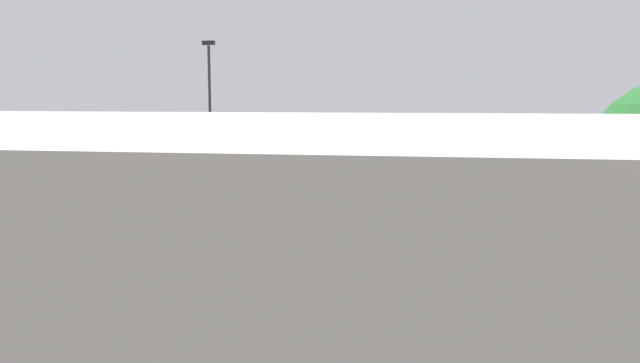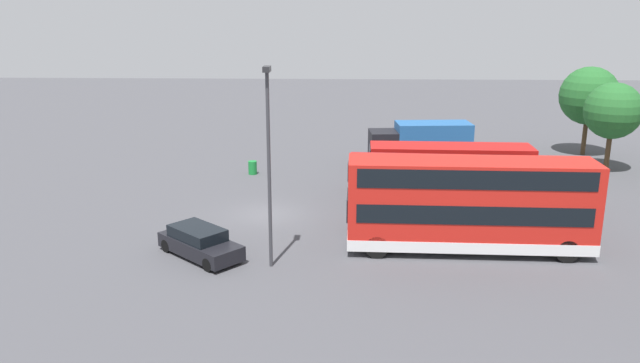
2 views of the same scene
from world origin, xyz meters
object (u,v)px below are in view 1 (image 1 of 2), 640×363
bus_single_deck_near_end (431,205)px  box_truck_blue (603,204)px  lamp_post_tall (210,109)px  bus_single_deck_second (344,201)px  bus_single_deck_third (256,199)px  waste_bin_yellow (496,191)px  bus_double_decker_fourth (187,177)px  car_hatchback_silver (246,181)px

bus_single_deck_near_end → box_truck_blue: (-6.77, -1.02, 0.09)m
box_truck_blue → lamp_post_tall: (19.56, -9.17, 3.54)m
box_truck_blue → lamp_post_tall: size_ratio=0.84×
bus_single_deck_second → bus_single_deck_third: bearing=3.6°
bus_single_deck_second → waste_bin_yellow: 14.59m
lamp_post_tall → waste_bin_yellow: bearing=-169.0°
bus_double_decker_fourth → waste_bin_yellow: size_ratio=12.39×
bus_single_deck_third → lamp_post_tall: lamp_post_tall is taller
waste_bin_yellow → bus_single_deck_third: bearing=50.0°
waste_bin_yellow → bus_double_decker_fourth: bearing=41.6°
bus_single_deck_second → lamp_post_tall: (9.18, -9.53, 3.62)m
bus_double_decker_fourth → box_truck_blue: (-17.37, -0.18, -0.74)m
bus_single_deck_near_end → car_hatchback_silver: bearing=-49.4°
bus_double_decker_fourth → box_truck_blue: size_ratio=1.53×
box_truck_blue → lamp_post_tall: bearing=-25.1°
bus_double_decker_fourth → bus_single_deck_third: bearing=172.6°
bus_single_deck_near_end → bus_double_decker_fourth: bus_double_decker_fourth is taller
bus_single_deck_third → box_truck_blue: (-14.14, -0.60, 0.09)m
waste_bin_yellow → bus_single_deck_second: bearing=60.8°
bus_single_deck_near_end → bus_single_deck_third: bearing=-3.2°
bus_single_deck_second → car_hatchback_silver: 15.42m
bus_single_deck_second → bus_single_deck_third: size_ratio=1.12×
car_hatchback_silver → lamp_post_tall: bearing=73.6°
car_hatchback_silver → bus_single_deck_third: bearing=108.2°
bus_single_deck_second → lamp_post_tall: 13.72m
bus_double_decker_fourth → waste_bin_yellow: bearing=-138.4°
box_truck_blue → waste_bin_yellow: box_truck_blue is taller
lamp_post_tall → car_hatchback_silver: bearing=-106.4°
bus_single_deck_second → box_truck_blue: box_truck_blue is taller
bus_single_deck_third → box_truck_blue: bearing=-177.6°
bus_single_deck_near_end → car_hatchback_silver: size_ratio=2.27×
bus_single_deck_third → bus_double_decker_fourth: (3.23, -0.42, 0.83)m
bus_double_decker_fourth → lamp_post_tall: bearing=-76.8°
box_truck_blue → bus_double_decker_fourth: bearing=0.6°
car_hatchback_silver → waste_bin_yellow: (-15.25, 0.36, -0.23)m
bus_single_deck_near_end → lamp_post_tall: size_ratio=1.15×
bus_single_deck_third → box_truck_blue: size_ratio=1.40×
lamp_post_tall → bus_double_decker_fourth: bearing=103.2°
car_hatchback_silver → waste_bin_yellow: car_hatchback_silver is taller
lamp_post_tall → waste_bin_yellow: size_ratio=9.58×
bus_single_deck_second → waste_bin_yellow: (-7.10, -12.70, -1.15)m
bus_single_deck_second → box_truck_blue: (-10.37, -0.37, 0.08)m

